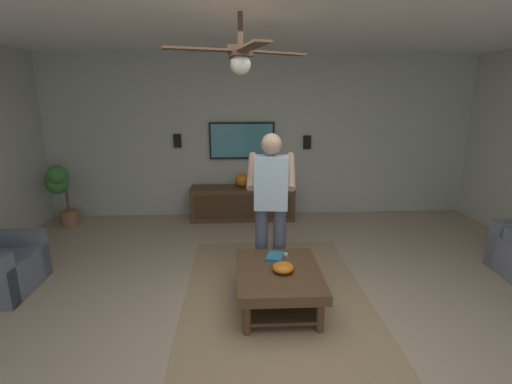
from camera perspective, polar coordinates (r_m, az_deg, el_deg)
The scene contains 15 objects.
ground_plane at distance 3.49m, azimuth 4.61°, elevation -20.87°, with size 8.50×8.50×0.00m, color tan.
wall_back_tv at distance 6.30m, azimuth 0.84°, elevation 8.43°, with size 0.10×7.28×2.66m, color #B2B7AD.
area_rug at distance 4.00m, azimuth 3.12°, elevation -15.63°, with size 2.81×1.88×0.01m, color #9E8460.
coffee_table at distance 3.69m, azimuth 3.51°, elevation -13.33°, with size 1.00×0.80×0.40m.
media_console at distance 6.17m, azimuth -2.06°, elevation -1.73°, with size 0.45×1.70×0.55m.
tv at distance 6.20m, azimuth -2.18°, elevation 7.90°, with size 0.05×1.07×0.60m.
person_standing at distance 4.06m, azimuth 2.31°, elevation -0.94°, with size 0.57×0.58×1.64m.
potted_plant_tall at distance 6.48m, azimuth -27.98°, elevation 0.87°, with size 0.42×0.42×1.00m.
bowl at distance 3.59m, azimuth 4.18°, elevation -11.51°, with size 0.21×0.21×0.09m, color orange.
remote_white at distance 3.95m, azimuth 3.78°, elevation -9.48°, with size 0.15×0.04×0.02m, color white.
book at distance 3.86m, azimuth 2.96°, elevation -9.92°, with size 0.22×0.16×0.04m, color teal.
vase_round at distance 6.11m, azimuth -2.22°, elevation 1.86°, with size 0.22×0.22×0.22m, color orange.
wall_speaker_left at distance 6.32m, azimuth 7.87°, elevation 7.58°, with size 0.06×0.12×0.22m, color black.
wall_speaker_right at distance 6.29m, azimuth -12.00°, elevation 7.72°, with size 0.06×0.12×0.22m, color black.
ceiling_fan at distance 3.08m, azimuth -2.35°, elevation 20.33°, with size 1.20×1.15×0.46m.
Camera 1 is at (-2.81, 0.40, 2.04)m, focal length 26.01 mm.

